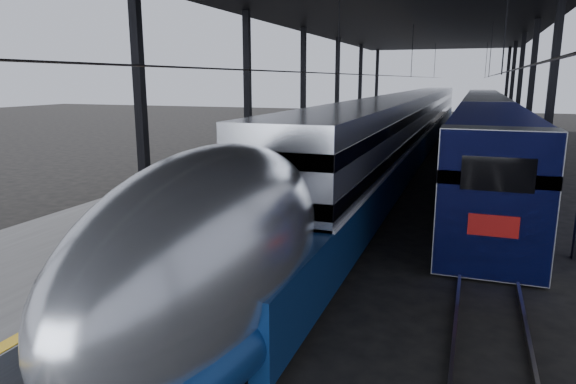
% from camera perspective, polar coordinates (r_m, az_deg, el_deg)
% --- Properties ---
extents(ground, '(160.00, 160.00, 0.00)m').
position_cam_1_polar(ground, '(14.47, -7.78, -9.27)').
color(ground, black).
rests_on(ground, ground).
extents(platform, '(6.00, 80.00, 1.00)m').
position_cam_1_polar(platform, '(33.69, 2.71, 4.18)').
color(platform, '#4C4C4F').
rests_on(platform, ground).
extents(yellow_strip, '(0.30, 80.00, 0.01)m').
position_cam_1_polar(yellow_strip, '(32.91, 7.40, 4.78)').
color(yellow_strip, gold).
rests_on(yellow_strip, platform).
extents(rails, '(6.52, 80.00, 0.16)m').
position_cam_1_polar(rails, '(32.34, 16.38, 2.59)').
color(rails, slate).
rests_on(rails, ground).
extents(canopy, '(18.00, 75.00, 9.47)m').
position_cam_1_polar(canopy, '(32.39, 12.56, 18.87)').
color(canopy, black).
rests_on(canopy, ground).
extents(tgv_train, '(3.01, 65.20, 4.32)m').
position_cam_1_polar(tgv_train, '(35.90, 12.96, 6.83)').
color(tgv_train, silver).
rests_on(tgv_train, ground).
extents(second_train, '(2.97, 56.05, 4.09)m').
position_cam_1_polar(second_train, '(41.27, 20.92, 7.09)').
color(second_train, navy).
rests_on(second_train, ground).
extents(child, '(0.31, 0.23, 0.80)m').
position_cam_1_polar(child, '(14.18, -16.71, -4.17)').
color(child, '#55341C').
rests_on(child, platform).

